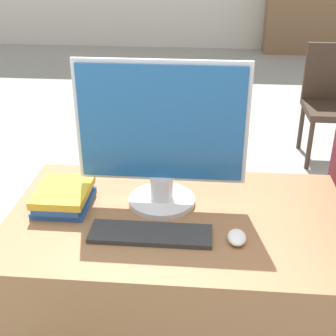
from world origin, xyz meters
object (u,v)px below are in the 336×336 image
mouse (237,237)px  keyboard (151,234)px  book_stack (64,197)px  far_chair (334,97)px  monitor (161,136)px

mouse → keyboard: bearing=178.7°
mouse → book_stack: (-0.60, 0.17, 0.02)m
keyboard → far_chair: 2.60m
monitor → mouse: 0.41m
monitor → keyboard: monitor is taller
mouse → book_stack: bearing=164.5°
keyboard → book_stack: (-0.33, 0.16, 0.03)m
far_chair → monitor: bearing=-127.4°
far_chair → book_stack: bearing=-133.5°
keyboard → monitor: bearing=85.8°
monitor → book_stack: monitor is taller
monitor → mouse: bearing=-40.1°
monitor → mouse: size_ratio=6.75×
keyboard → mouse: mouse is taller
keyboard → mouse: bearing=-1.3°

